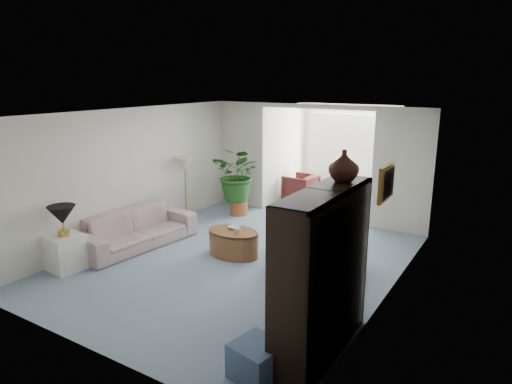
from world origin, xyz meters
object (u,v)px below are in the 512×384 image
Objects in this scene: coffee_bowl at (234,227)px; coffee_table at (233,243)px; ottoman at (257,360)px; coffee_cup at (237,231)px; end_table at (66,252)px; plant_pot at (239,208)px; sofa at (136,229)px; framed_picture at (387,183)px; entertainment_cabinet at (322,274)px; sunroom_chair_maroon at (301,188)px; sunroom_chair_blue at (358,196)px; cabinet_urn at (344,166)px; floor_lamp at (185,164)px; side_table_dark at (347,257)px; wingback_chair at (299,249)px; table_lamp at (62,215)px; sunroom_table at (339,188)px.

coffee_table is at bearing -63.43° from coffee_bowl.
coffee_cup is at bearing 127.72° from ottoman.
plant_pot is (0.69, 4.01, -0.13)m from end_table.
framed_picture is at bearing -80.72° from sofa.
sunroom_chair_maroon is (-3.08, 5.74, -0.61)m from entertainment_cabinet.
sunroom_chair_blue is (2.67, 4.47, -0.00)m from sofa.
end_table is at bearing -172.61° from cabinet_urn.
coffee_table is 4.75× the size of coffee_bowl.
coffee_cup reaches higher than coffee_bowl.
coffee_table is 8.93× the size of coffee_cup.
floor_lamp is (-4.73, 1.46, -0.45)m from framed_picture.
wingback_chair is at bearing -156.80° from side_table_dark.
cabinet_urn reaches higher than table_lamp.
table_lamp reaches higher than sunroom_table.
coffee_bowl is at bearing 172.02° from sunroom_chair_blue.
floor_lamp is at bearing -121.70° from sunroom_table.
side_table_dark is 4.74m from sunroom_table.
wingback_chair reaches higher than coffee_cup.
table_lamp is at bearing 159.69° from sunroom_chair_blue.
side_table_dark is at bearing -11.91° from floor_lamp.
sofa is 1.87m from coffee_table.
sunroom_chair_maroon is at bearing 128.05° from framed_picture.
sunroom_chair_blue is at bearing 39.75° from plant_pot.
sunroom_chair_maroon is (1.42, 2.76, -0.91)m from floor_lamp.
end_table is at bearing -150.85° from side_table_dark.
coffee_cup is 0.22× the size of ottoman.
sunroom_chair_blue is (0.89, 3.90, 0.11)m from coffee_table.
cabinet_urn is 0.49× the size of sunroom_chair_blue.
sofa is 5.16× the size of table_lamp.
entertainment_cabinet is 3.55× the size of sunroom_table.
coffee_bowl is at bearing 135.00° from coffee_cup.
coffee_cup is 0.30× the size of cabinet_urn.
end_table is at bearing -135.81° from coffee_table.
sofa is 1.96m from floor_lamp.
entertainment_cabinet reaches higher than coffee_bowl.
framed_picture is 5.14m from end_table.
ottoman is (-0.59, -2.30, -1.51)m from framed_picture.
coffee_table is (-2.70, 0.32, -1.47)m from framed_picture.
sofa is 4.65m from cabinet_urn.
side_table_dark reaches higher than sunroom_table.
entertainment_cabinet is 2.55× the size of sunroom_chair_maroon.
wingback_chair is 1.16× the size of sunroom_chair_blue.
end_table is at bearing -139.42° from coffee_cup.
floor_lamp reaches higher than sunroom_chair_maroon.
entertainment_cabinet reaches higher than sunroom_chair_maroon.
plant_pot is 2.83m from sunroom_chair_blue.
wingback_chair is at bearing 30.34° from table_lamp.
floor_lamp is 5.69m from ottoman.
cabinet_urn is at bearing -28.63° from coffee_table.
floor_lamp is 1.80× the size of coffee_bowl.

